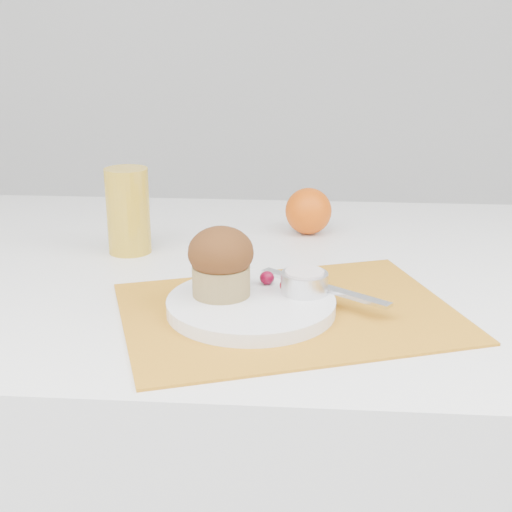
# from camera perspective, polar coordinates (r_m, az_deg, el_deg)

# --- Properties ---
(table) EXTENTS (1.20, 0.80, 0.75)m
(table) POSITION_cam_1_polar(r_m,az_deg,el_deg) (1.24, -0.31, -17.31)
(table) COLOR white
(table) RESTS_ON ground
(placemat) EXTENTS (0.49, 0.42, 0.00)m
(placemat) POSITION_cam_1_polar(r_m,az_deg,el_deg) (0.90, 2.60, -4.51)
(placemat) COLOR orange
(placemat) RESTS_ON table
(plate) EXTENTS (0.22, 0.22, 0.02)m
(plate) POSITION_cam_1_polar(r_m,az_deg,el_deg) (0.89, -0.40, -3.95)
(plate) COLOR white
(plate) RESTS_ON placemat
(ramekin) EXTENTS (0.07, 0.07, 0.03)m
(ramekin) POSITION_cam_1_polar(r_m,az_deg,el_deg) (0.91, 3.89, -2.13)
(ramekin) COLOR silver
(ramekin) RESTS_ON plate
(cream) EXTENTS (0.05, 0.05, 0.01)m
(cream) POSITION_cam_1_polar(r_m,az_deg,el_deg) (0.91, 3.91, -1.37)
(cream) COLOR silver
(cream) RESTS_ON ramekin
(raspberry_near) EXTENTS (0.02, 0.02, 0.02)m
(raspberry_near) POSITION_cam_1_polar(r_m,az_deg,el_deg) (0.94, 0.88, -1.75)
(raspberry_near) COLOR #510216
(raspberry_near) RESTS_ON plate
(raspberry_far) EXTENTS (0.02, 0.02, 0.02)m
(raspberry_far) POSITION_cam_1_polar(r_m,az_deg,el_deg) (0.91, 2.50, -2.37)
(raspberry_far) COLOR #61020C
(raspberry_far) RESTS_ON plate
(butter_knife) EXTENTS (0.17, 0.13, 0.00)m
(butter_knife) POSITION_cam_1_polar(r_m,az_deg,el_deg) (0.93, 5.41, -2.50)
(butter_knife) COLOR silver
(butter_knife) RESTS_ON plate
(orange) EXTENTS (0.08, 0.08, 0.08)m
(orange) POSITION_cam_1_polar(r_m,az_deg,el_deg) (1.22, 4.21, 3.60)
(orange) COLOR #E05407
(orange) RESTS_ON table
(juice_glass) EXTENTS (0.08, 0.08, 0.13)m
(juice_glass) POSITION_cam_1_polar(r_m,az_deg,el_deg) (1.13, -10.19, 3.57)
(juice_glass) COLOR gold
(juice_glass) RESTS_ON table
(muffin) EXTENTS (0.08, 0.08, 0.09)m
(muffin) POSITION_cam_1_polar(r_m,az_deg,el_deg) (0.89, -2.82, -0.42)
(muffin) COLOR #A0854D
(muffin) RESTS_ON plate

